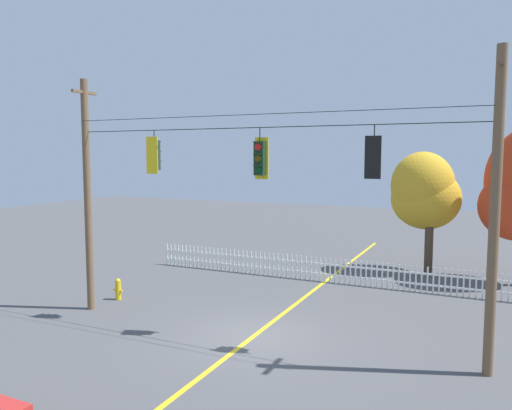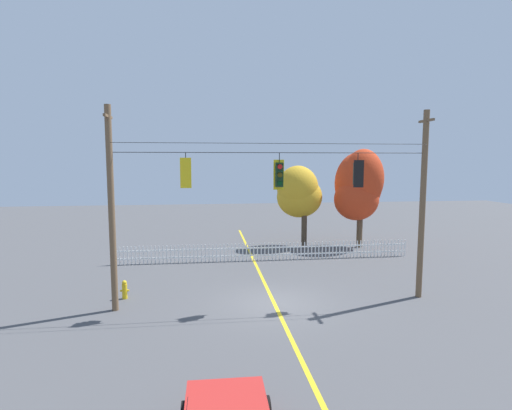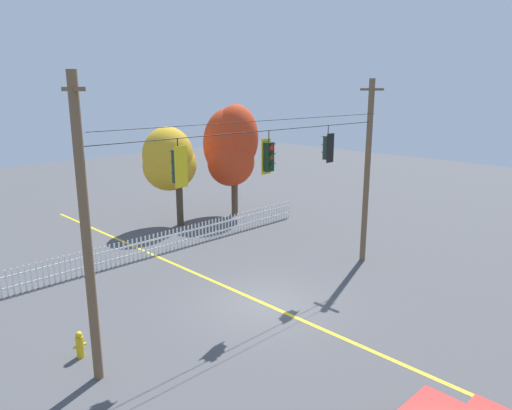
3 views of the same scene
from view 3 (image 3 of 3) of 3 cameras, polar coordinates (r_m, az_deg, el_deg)
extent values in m
plane|color=#4C4C4F|center=(17.62, 1.01, -11.88)|extent=(80.00, 80.00, 0.00)
cube|color=gold|center=(17.62, 1.01, -11.87)|extent=(0.16, 36.00, 0.01)
cylinder|color=brown|center=(12.63, -19.90, -3.53)|extent=(0.25, 0.25, 8.10)
cylinder|color=brown|center=(21.31, 13.32, 3.75)|extent=(0.25, 0.25, 8.10)
cube|color=brown|center=(12.11, -21.32, 12.97)|extent=(0.10, 1.10, 0.10)
cube|color=brown|center=(21.00, 13.88, 13.46)|extent=(0.10, 1.10, 0.10)
cylinder|color=black|center=(15.94, 1.11, 8.98)|extent=(12.73, 0.02, 0.02)
cylinder|color=black|center=(15.74, 1.77, 10.23)|extent=(12.73, 0.02, 0.02)
cylinder|color=black|center=(13.63, -9.50, 7.30)|extent=(0.03, 0.03, 0.32)
cube|color=yellow|center=(13.61, -9.08, 4.58)|extent=(0.43, 0.02, 1.19)
cube|color=#1E3323|center=(13.72, -9.40, 4.64)|extent=(0.30, 0.24, 0.96)
cylinder|color=red|center=(13.78, -9.78, 6.01)|extent=(0.20, 0.03, 0.20)
cube|color=#1E3323|center=(13.80, -9.91, 6.50)|extent=(0.22, 0.12, 0.06)
cylinder|color=#463B09|center=(13.83, -9.72, 4.69)|extent=(0.20, 0.03, 0.20)
cube|color=#1E3323|center=(13.85, -9.85, 5.18)|extent=(0.22, 0.12, 0.06)
cylinder|color=#073513|center=(13.88, -9.67, 3.39)|extent=(0.20, 0.03, 0.20)
cube|color=#1E3323|center=(13.90, -9.80, 3.88)|extent=(0.22, 0.12, 0.06)
cylinder|color=black|center=(16.09, 1.57, 8.31)|extent=(0.03, 0.03, 0.40)
cube|color=yellow|center=(16.26, 1.23, 5.90)|extent=(0.43, 0.02, 1.23)
cube|color=black|center=(16.17, 1.56, 5.86)|extent=(0.30, 0.24, 0.99)
cylinder|color=red|center=(16.03, 1.92, 6.98)|extent=(0.20, 0.03, 0.20)
cube|color=black|center=(15.99, 2.04, 7.37)|extent=(0.22, 0.12, 0.06)
cylinder|color=#463B09|center=(16.08, 1.91, 5.81)|extent=(0.20, 0.03, 0.20)
cube|color=black|center=(16.03, 2.03, 6.20)|extent=(0.22, 0.12, 0.06)
cylinder|color=#073513|center=(16.13, 1.90, 4.64)|extent=(0.20, 0.03, 0.20)
cube|color=black|center=(16.08, 2.02, 5.03)|extent=(0.22, 0.12, 0.06)
cylinder|color=black|center=(18.62, 8.75, 8.90)|extent=(0.03, 0.03, 0.41)
cube|color=black|center=(18.61, 9.00, 6.84)|extent=(0.43, 0.02, 1.13)
cube|color=#1E3323|center=(18.69, 8.68, 6.88)|extent=(0.30, 0.24, 0.91)
cylinder|color=red|center=(18.73, 8.38, 7.85)|extent=(0.20, 0.03, 0.20)
cube|color=#1E3323|center=(18.75, 8.28, 8.21)|extent=(0.22, 0.12, 0.06)
cylinder|color=#463B09|center=(18.77, 8.35, 6.92)|extent=(0.20, 0.03, 0.20)
cube|color=#1E3323|center=(18.78, 8.25, 7.28)|extent=(0.22, 0.12, 0.06)
cylinder|color=#073513|center=(18.81, 8.31, 6.00)|extent=(0.20, 0.03, 0.20)
cube|color=#1E3323|center=(18.82, 8.22, 6.36)|extent=(0.22, 0.12, 0.06)
cube|color=white|center=(20.23, -28.61, -8.53)|extent=(0.06, 0.04, 1.06)
cube|color=white|center=(20.28, -28.01, -8.40)|extent=(0.06, 0.04, 1.06)
cube|color=white|center=(20.34, -27.40, -8.27)|extent=(0.06, 0.04, 1.06)
cube|color=white|center=(20.40, -26.80, -8.14)|extent=(0.06, 0.04, 1.06)
cube|color=white|center=(20.46, -26.21, -8.01)|extent=(0.06, 0.04, 1.06)
cube|color=white|center=(20.52, -25.62, -7.88)|extent=(0.06, 0.04, 1.06)
cube|color=white|center=(20.58, -25.03, -7.75)|extent=(0.06, 0.04, 1.06)
cube|color=white|center=(20.65, -24.44, -7.62)|extent=(0.06, 0.04, 1.06)
cube|color=white|center=(20.72, -23.86, -7.49)|extent=(0.06, 0.04, 1.06)
cube|color=white|center=(20.79, -23.29, -7.36)|extent=(0.06, 0.04, 1.06)
cube|color=white|center=(20.86, -22.72, -7.23)|extent=(0.06, 0.04, 1.06)
cube|color=white|center=(20.94, -22.15, -7.10)|extent=(0.06, 0.04, 1.06)
cube|color=white|center=(21.01, -21.59, -6.97)|extent=(0.06, 0.04, 1.06)
cube|color=white|center=(21.09, -21.03, -6.84)|extent=(0.06, 0.04, 1.06)
cube|color=white|center=(21.17, -20.48, -6.72)|extent=(0.06, 0.04, 1.06)
cube|color=white|center=(21.26, -19.93, -6.59)|extent=(0.06, 0.04, 1.06)
cube|color=white|center=(21.34, -19.39, -6.46)|extent=(0.06, 0.04, 1.06)
cube|color=white|center=(21.43, -18.85, -6.33)|extent=(0.06, 0.04, 1.06)
cube|color=white|center=(21.52, -18.31, -6.21)|extent=(0.06, 0.04, 1.06)
cube|color=white|center=(21.61, -17.78, -6.08)|extent=(0.06, 0.04, 1.06)
cube|color=white|center=(21.70, -17.26, -5.95)|extent=(0.06, 0.04, 1.06)
cube|color=white|center=(21.80, -16.74, -5.83)|extent=(0.06, 0.04, 1.06)
cube|color=white|center=(21.90, -16.22, -5.70)|extent=(0.06, 0.04, 1.06)
cube|color=white|center=(21.99, -15.71, -5.58)|extent=(0.06, 0.04, 1.06)
cube|color=white|center=(22.10, -15.20, -5.46)|extent=(0.06, 0.04, 1.06)
cube|color=white|center=(22.20, -14.70, -5.33)|extent=(0.06, 0.04, 1.06)
cube|color=white|center=(22.30, -14.21, -5.21)|extent=(0.06, 0.04, 1.06)
cube|color=white|center=(22.41, -13.72, -5.09)|extent=(0.06, 0.04, 1.06)
cube|color=white|center=(22.52, -13.23, -4.97)|extent=(0.06, 0.04, 1.06)
cube|color=white|center=(22.63, -12.75, -4.85)|extent=(0.06, 0.04, 1.06)
cube|color=white|center=(22.74, -12.27, -4.73)|extent=(0.06, 0.04, 1.06)
cube|color=white|center=(22.85, -11.80, -4.62)|extent=(0.06, 0.04, 1.06)
cube|color=white|center=(22.96, -11.33, -4.50)|extent=(0.06, 0.04, 1.06)
cube|color=white|center=(23.08, -10.87, -4.38)|extent=(0.06, 0.04, 1.06)
cube|color=white|center=(23.20, -10.41, -4.27)|extent=(0.06, 0.04, 1.06)
cube|color=white|center=(23.32, -9.96, -4.15)|extent=(0.06, 0.04, 1.06)
cube|color=white|center=(23.44, -9.51, -4.04)|extent=(0.06, 0.04, 1.06)
cube|color=white|center=(23.56, -9.07, -3.93)|extent=(0.06, 0.04, 1.06)
cube|color=white|center=(23.68, -8.63, -3.82)|extent=(0.06, 0.04, 1.06)
cube|color=white|center=(23.81, -8.19, -3.71)|extent=(0.06, 0.04, 1.06)
cube|color=white|center=(23.93, -7.76, -3.60)|extent=(0.06, 0.04, 1.06)
cube|color=white|center=(24.06, -7.34, -3.49)|extent=(0.06, 0.04, 1.06)
cube|color=white|center=(24.19, -6.92, -3.38)|extent=(0.06, 0.04, 1.06)
cube|color=white|center=(24.32, -6.50, -3.27)|extent=(0.06, 0.04, 1.06)
cube|color=white|center=(24.45, -6.09, -3.17)|extent=(0.06, 0.04, 1.06)
cube|color=white|center=(24.59, -5.69, -3.06)|extent=(0.06, 0.04, 1.06)
cube|color=white|center=(24.72, -5.29, -2.96)|extent=(0.06, 0.04, 1.06)
cube|color=white|center=(24.86, -4.89, -2.86)|extent=(0.06, 0.04, 1.06)
cube|color=white|center=(24.99, -4.49, -2.75)|extent=(0.06, 0.04, 1.06)
cube|color=white|center=(25.13, -4.11, -2.65)|extent=(0.06, 0.04, 1.06)
cube|color=white|center=(25.27, -3.72, -2.55)|extent=(0.06, 0.04, 1.06)
cube|color=white|center=(25.41, -3.34, -2.46)|extent=(0.06, 0.04, 1.06)
cube|color=white|center=(25.55, -2.97, -2.36)|extent=(0.06, 0.04, 1.06)
cube|color=white|center=(25.70, -2.59, -2.26)|extent=(0.06, 0.04, 1.06)
cube|color=white|center=(25.84, -2.23, -2.17)|extent=(0.06, 0.04, 1.06)
cube|color=white|center=(25.99, -1.86, -2.07)|extent=(0.06, 0.04, 1.06)
cube|color=white|center=(26.13, -1.50, -1.98)|extent=(0.06, 0.04, 1.06)
cube|color=white|center=(26.28, -1.15, -1.88)|extent=(0.06, 0.04, 1.06)
cube|color=white|center=(26.43, -0.80, -1.79)|extent=(0.06, 0.04, 1.06)
cube|color=white|center=(26.58, -0.45, -1.70)|extent=(0.06, 0.04, 1.06)
cube|color=white|center=(26.73, -0.11, -1.61)|extent=(0.06, 0.04, 1.06)
cube|color=white|center=(26.88, 0.23, -1.52)|extent=(0.06, 0.04, 1.06)
cube|color=white|center=(27.03, 0.57, -1.43)|extent=(0.06, 0.04, 1.06)
cube|color=white|center=(27.19, 0.90, -1.35)|extent=(0.06, 0.04, 1.06)
cube|color=white|center=(27.34, 1.23, -1.26)|extent=(0.06, 0.04, 1.06)
cube|color=white|center=(27.50, 1.55, -1.17)|extent=(0.06, 0.04, 1.06)
cube|color=white|center=(27.66, 1.87, -1.09)|extent=(0.06, 0.04, 1.06)
cube|color=white|center=(27.81, 2.19, -1.01)|extent=(0.06, 0.04, 1.06)
cube|color=white|center=(27.97, 2.50, -0.92)|extent=(0.06, 0.04, 1.06)
cube|color=white|center=(28.13, 2.81, -0.84)|extent=(0.06, 0.04, 1.06)
cube|color=white|center=(28.29, 3.12, -0.76)|extent=(0.06, 0.04, 1.06)
cube|color=white|center=(28.45, 3.42, -0.68)|extent=(0.06, 0.04, 1.06)
cube|color=white|center=(28.61, 3.72, -0.60)|extent=(0.06, 0.04, 1.06)
cube|color=white|center=(28.78, 4.01, -0.53)|extent=(0.06, 0.04, 1.06)
cube|color=white|center=(23.17, -10.89, -4.87)|extent=(17.88, 0.03, 0.08)
cube|color=white|center=(23.03, -10.94, -3.81)|extent=(17.88, 0.03, 0.08)
cylinder|color=#473828|center=(27.28, -9.25, 0.44)|extent=(0.38, 0.38, 2.83)
ellipsoid|color=gold|center=(27.10, -10.39, 4.76)|extent=(3.19, 2.63, 2.88)
ellipsoid|color=gold|center=(26.87, -10.64, 5.98)|extent=(2.89, 2.67, 3.16)
cylinder|color=brown|center=(29.28, -2.61, 1.38)|extent=(0.40, 0.40, 2.68)
ellipsoid|color=red|center=(28.64, -3.02, 5.23)|extent=(3.09, 2.54, 2.92)
ellipsoid|color=red|center=(29.05, -3.25, 7.42)|extent=(3.27, 3.13, 4.37)
ellipsoid|color=red|center=(28.81, -2.46, 8.13)|extent=(2.82, 2.65, 4.03)
cube|color=white|center=(12.57, 18.99, -21.35)|extent=(0.20, 0.04, 0.10)
cylinder|color=gold|center=(15.25, -20.57, -15.80)|extent=(0.22, 0.22, 0.65)
sphere|color=gold|center=(15.07, -20.70, -14.50)|extent=(0.20, 0.20, 0.20)
cylinder|color=gold|center=(15.19, -21.12, -15.85)|extent=(0.08, 0.08, 0.08)
cylinder|color=gold|center=(15.28, -20.06, -15.54)|extent=(0.08, 0.08, 0.08)
camera|label=1|loc=(17.95, 52.30, 1.51)|focal=35.15mm
camera|label=2|loc=(10.06, 72.82, -5.89)|focal=27.79mm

